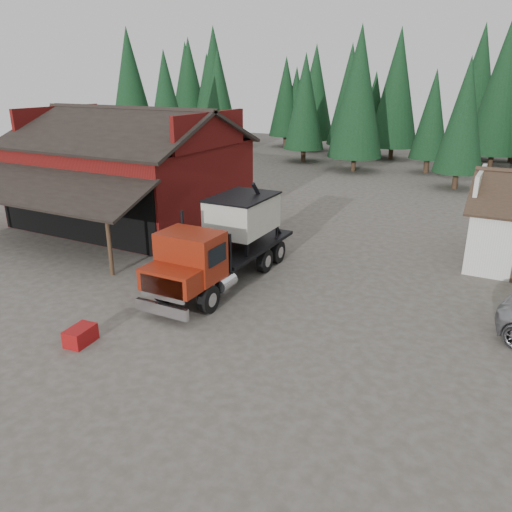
% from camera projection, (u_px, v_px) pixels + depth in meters
% --- Properties ---
extents(ground, '(120.00, 120.00, 0.00)m').
position_uv_depth(ground, '(183.00, 318.00, 19.43)').
color(ground, '#4A433A').
rests_on(ground, ground).
extents(red_barn, '(12.80, 13.63, 7.18)m').
position_uv_depth(red_barn, '(132.00, 180.00, 31.59)').
color(red_barn, maroon).
rests_on(red_barn, ground).
extents(conifer_backdrop, '(76.00, 16.00, 16.00)m').
position_uv_depth(conifer_backdrop, '(411.00, 162.00, 54.25)').
color(conifer_backdrop, black).
rests_on(conifer_backdrop, ground).
extents(near_pine_a, '(4.40, 4.40, 11.40)m').
position_uv_depth(near_pine_a, '(166.00, 102.00, 50.21)').
color(near_pine_a, '#382619').
rests_on(near_pine_a, ground).
extents(near_pine_b, '(3.96, 3.96, 10.40)m').
position_uv_depth(near_pine_b, '(464.00, 116.00, 39.63)').
color(near_pine_b, '#382619').
rests_on(near_pine_b, ground).
extents(near_pine_d, '(5.28, 5.28, 13.40)m').
position_uv_depth(near_pine_d, '(358.00, 92.00, 46.87)').
color(near_pine_d, '#382619').
rests_on(near_pine_d, ground).
extents(feed_truck, '(2.83, 9.40, 4.23)m').
position_uv_depth(feed_truck, '(225.00, 240.00, 22.30)').
color(feed_truck, black).
rests_on(feed_truck, ground).
extents(equip_box, '(0.81, 1.17, 0.60)m').
position_uv_depth(equip_box, '(80.00, 335.00, 17.52)').
color(equip_box, maroon).
rests_on(equip_box, ground).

